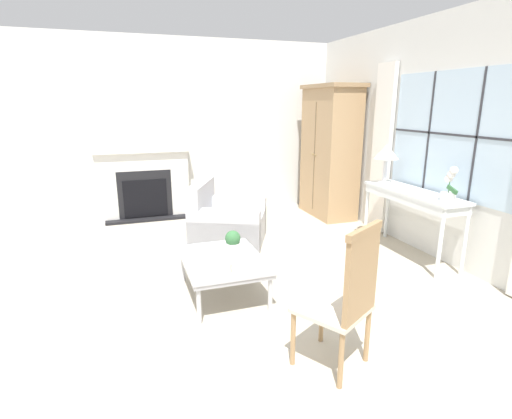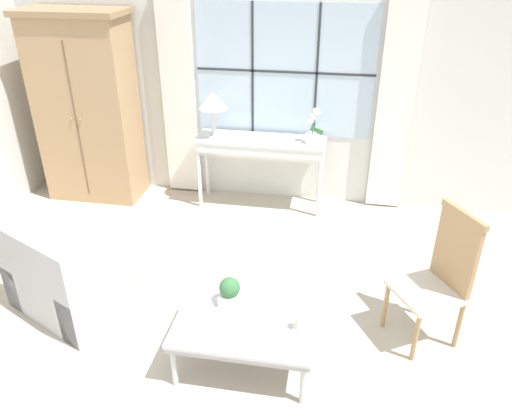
{
  "view_description": "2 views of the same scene",
  "coord_description": "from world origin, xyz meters",
  "px_view_note": "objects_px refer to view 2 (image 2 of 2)",
  "views": [
    {
      "loc": [
        3.56,
        -0.51,
        1.81
      ],
      "look_at": [
        -0.21,
        0.77,
        0.75
      ],
      "focal_mm": 28.0,
      "sensor_mm": 36.0,
      "label": 1
    },
    {
      "loc": [
        0.64,
        -2.31,
        2.72
      ],
      "look_at": [
        0.07,
        0.88,
        0.95
      ],
      "focal_mm": 35.0,
      "sensor_mm": 36.0,
      "label": 2
    }
  ],
  "objects_px": {
    "potted_plant_small": "(230,291)",
    "pillar_candle": "(299,324)",
    "armoire": "(87,108)",
    "potted_orchid": "(313,129)",
    "coffee_table": "(246,322)",
    "armchair_upholstered": "(80,274)",
    "console_table": "(261,146)",
    "table_lamp": "(213,102)",
    "side_chair_wooden": "(442,272)"
  },
  "relations": [
    {
      "from": "armchair_upholstered",
      "to": "coffee_table",
      "type": "xyz_separation_m",
      "value": [
        1.49,
        -0.42,
        0.08
      ]
    },
    {
      "from": "console_table",
      "to": "potted_plant_small",
      "type": "bearing_deg",
      "value": -85.95
    },
    {
      "from": "side_chair_wooden",
      "to": "pillar_candle",
      "type": "distance_m",
      "value": 1.14
    },
    {
      "from": "armoire",
      "to": "potted_orchid",
      "type": "distance_m",
      "value": 2.51
    },
    {
      "from": "console_table",
      "to": "potted_orchid",
      "type": "bearing_deg",
      "value": -2.69
    },
    {
      "from": "potted_orchid",
      "to": "potted_plant_small",
      "type": "relative_size",
      "value": 1.78
    },
    {
      "from": "armoire",
      "to": "pillar_candle",
      "type": "distance_m",
      "value": 3.61
    },
    {
      "from": "armoire",
      "to": "potted_orchid",
      "type": "relative_size",
      "value": 5.52
    },
    {
      "from": "armchair_upholstered",
      "to": "potted_plant_small",
      "type": "relative_size",
      "value": 5.81
    },
    {
      "from": "side_chair_wooden",
      "to": "coffee_table",
      "type": "height_order",
      "value": "side_chair_wooden"
    },
    {
      "from": "potted_orchid",
      "to": "potted_plant_small",
      "type": "xyz_separation_m",
      "value": [
        -0.4,
        -2.24,
        -0.47
      ]
    },
    {
      "from": "table_lamp",
      "to": "pillar_candle",
      "type": "relative_size",
      "value": 4.67
    },
    {
      "from": "side_chair_wooden",
      "to": "armoire",
      "type": "bearing_deg",
      "value": 153.09
    },
    {
      "from": "console_table",
      "to": "pillar_candle",
      "type": "height_order",
      "value": "console_table"
    },
    {
      "from": "side_chair_wooden",
      "to": "potted_plant_small",
      "type": "bearing_deg",
      "value": -165.81
    },
    {
      "from": "console_table",
      "to": "table_lamp",
      "type": "distance_m",
      "value": 0.7
    },
    {
      "from": "console_table",
      "to": "pillar_candle",
      "type": "distance_m",
      "value": 2.56
    },
    {
      "from": "console_table",
      "to": "potted_orchid",
      "type": "distance_m",
      "value": 0.61
    },
    {
      "from": "potted_orchid",
      "to": "pillar_candle",
      "type": "height_order",
      "value": "potted_orchid"
    },
    {
      "from": "table_lamp",
      "to": "side_chair_wooden",
      "type": "height_order",
      "value": "table_lamp"
    },
    {
      "from": "side_chair_wooden",
      "to": "pillar_candle",
      "type": "xyz_separation_m",
      "value": [
        -0.98,
        -0.57,
        -0.15
      ]
    },
    {
      "from": "table_lamp",
      "to": "coffee_table",
      "type": "height_order",
      "value": "table_lamp"
    },
    {
      "from": "pillar_candle",
      "to": "table_lamp",
      "type": "bearing_deg",
      "value": 116.21
    },
    {
      "from": "armoire",
      "to": "potted_plant_small",
      "type": "relative_size",
      "value": 9.84
    },
    {
      "from": "potted_plant_small",
      "to": "pillar_candle",
      "type": "bearing_deg",
      "value": -19.89
    },
    {
      "from": "pillar_candle",
      "to": "armoire",
      "type": "bearing_deg",
      "value": 137.63
    },
    {
      "from": "table_lamp",
      "to": "pillar_candle",
      "type": "height_order",
      "value": "table_lamp"
    },
    {
      "from": "armoire",
      "to": "table_lamp",
      "type": "bearing_deg",
      "value": 0.28
    },
    {
      "from": "console_table",
      "to": "pillar_candle",
      "type": "bearing_deg",
      "value": -74.56
    },
    {
      "from": "armoire",
      "to": "table_lamp",
      "type": "height_order",
      "value": "armoire"
    },
    {
      "from": "side_chair_wooden",
      "to": "potted_plant_small",
      "type": "relative_size",
      "value": 5.01
    },
    {
      "from": "side_chair_wooden",
      "to": "coffee_table",
      "type": "bearing_deg",
      "value": -158.9
    },
    {
      "from": "table_lamp",
      "to": "armoire",
      "type": "bearing_deg",
      "value": -179.72
    },
    {
      "from": "coffee_table",
      "to": "pillar_candle",
      "type": "xyz_separation_m",
      "value": [
        0.37,
        -0.04,
        0.08
      ]
    },
    {
      "from": "armoire",
      "to": "coffee_table",
      "type": "relative_size",
      "value": 2.15
    },
    {
      "from": "coffee_table",
      "to": "console_table",
      "type": "bearing_deg",
      "value": 97.29
    },
    {
      "from": "armchair_upholstered",
      "to": "pillar_candle",
      "type": "relative_size",
      "value": 11.51
    },
    {
      "from": "table_lamp",
      "to": "armchair_upholstered",
      "type": "distance_m",
      "value": 2.25
    },
    {
      "from": "potted_orchid",
      "to": "potted_plant_small",
      "type": "distance_m",
      "value": 2.32
    },
    {
      "from": "armchair_upholstered",
      "to": "potted_plant_small",
      "type": "distance_m",
      "value": 1.39
    },
    {
      "from": "table_lamp",
      "to": "console_table",
      "type": "bearing_deg",
      "value": 5.21
    },
    {
      "from": "table_lamp",
      "to": "potted_plant_small",
      "type": "height_order",
      "value": "table_lamp"
    },
    {
      "from": "console_table",
      "to": "coffee_table",
      "type": "xyz_separation_m",
      "value": [
        0.31,
        -2.41,
        -0.37
      ]
    },
    {
      "from": "table_lamp",
      "to": "side_chair_wooden",
      "type": "xyz_separation_m",
      "value": [
        2.17,
        -1.84,
        -0.62
      ]
    },
    {
      "from": "potted_plant_small",
      "to": "armoire",
      "type": "bearing_deg",
      "value": 133.69
    },
    {
      "from": "armchair_upholstered",
      "to": "coffee_table",
      "type": "distance_m",
      "value": 1.55
    },
    {
      "from": "table_lamp",
      "to": "potted_plant_small",
      "type": "relative_size",
      "value": 2.35
    },
    {
      "from": "armchair_upholstered",
      "to": "table_lamp",
      "type": "bearing_deg",
      "value": 70.82
    },
    {
      "from": "console_table",
      "to": "armchair_upholstered",
      "type": "xyz_separation_m",
      "value": [
        -1.18,
        -1.98,
        -0.45
      ]
    },
    {
      "from": "coffee_table",
      "to": "potted_plant_small",
      "type": "relative_size",
      "value": 4.58
    }
  ]
}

